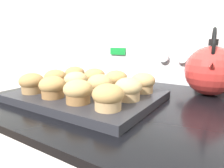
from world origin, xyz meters
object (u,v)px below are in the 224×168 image
(muffin_r0_c0, at_px, (32,83))
(muffin_r0_c1, at_px, (53,87))
(muffin_r0_c3, at_px, (108,97))
(muffin_r0_c2, at_px, (78,92))
(muffin_r2_c0, at_px, (75,75))
(muffin_r1_c3, at_px, (128,89))
(muffin_r2_c2, at_px, (116,80))
(muffin_r1_c0, at_px, (56,79))
(muffin_r1_c1, at_px, (76,81))
(muffin_r2_c3, at_px, (143,83))
(tea_kettle, at_px, (211,70))
(muffin_r1_c2, at_px, (100,85))
(muffin_pan, at_px, (88,96))
(muffin_r2_c1, at_px, (95,77))

(muffin_r0_c0, distance_m, muffin_r0_c1, 0.09)
(muffin_r0_c3, bearing_deg, muffin_r0_c2, 179.62)
(muffin_r0_c1, bearing_deg, muffin_r0_c3, -0.13)
(muffin_r0_c3, bearing_deg, muffin_r2_c0, 145.84)
(muffin_r1_c3, relative_size, muffin_r2_c2, 1.00)
(muffin_r0_c2, height_order, muffin_r2_c2, same)
(muffin_r2_c0, bearing_deg, muffin_r1_c0, -89.78)
(muffin_r1_c0, height_order, muffin_r2_c2, same)
(muffin_r1_c0, distance_m, muffin_r1_c1, 0.09)
(muffin_r2_c2, distance_m, muffin_r2_c3, 0.09)
(muffin_r2_c3, relative_size, tea_kettle, 0.33)
(muffin_r0_c2, distance_m, muffin_r1_c2, 0.09)
(muffin_r2_c3, bearing_deg, tea_kettle, 45.44)
(muffin_pan, relative_size, muffin_r0_c0, 5.63)
(muffin_r1_c1, height_order, tea_kettle, tea_kettle)
(muffin_r1_c1, bearing_deg, muffin_pan, -2.01)
(muffin_r2_c3, distance_m, tea_kettle, 0.23)
(muffin_r0_c1, height_order, muffin_r2_c2, same)
(muffin_r2_c0, distance_m, muffin_r2_c2, 0.18)
(muffin_r0_c3, bearing_deg, muffin_r1_c3, 88.19)
(muffin_r1_c3, distance_m, muffin_r2_c0, 0.29)
(muffin_r1_c0, height_order, muffin_r2_c0, same)
(muffin_r0_c2, height_order, muffin_r1_c3, same)
(muffin_r0_c1, xyz_separation_m, muffin_r1_c0, (-0.09, 0.09, 0.00))
(muffin_r1_c2, relative_size, muffin_r2_c3, 1.00)
(muffin_r0_c0, bearing_deg, muffin_r0_c1, -0.91)
(muffin_r0_c3, relative_size, muffin_r2_c3, 1.00)
(muffin_r2_c1, bearing_deg, tea_kettle, 25.59)
(muffin_pan, xyz_separation_m, muffin_r0_c3, (0.13, -0.09, 0.04))
(muffin_r1_c1, height_order, muffin_r1_c2, same)
(muffin_pan, distance_m, muffin_r1_c0, 0.14)
(muffin_pan, relative_size, muffin_r1_c0, 5.63)
(muffin_r0_c2, distance_m, muffin_r2_c2, 0.18)
(muffin_r2_c2, bearing_deg, tea_kettle, 33.18)
(muffin_pan, height_order, muffin_r2_c2, muffin_r2_c2)
(muffin_r0_c1, xyz_separation_m, muffin_r2_c0, (-0.09, 0.18, 0.00))
(muffin_r2_c2, relative_size, tea_kettle, 0.33)
(muffin_r0_c3, xyz_separation_m, muffin_r1_c2, (-0.09, 0.09, 0.00))
(tea_kettle, bearing_deg, muffin_r2_c1, -154.41)
(muffin_r0_c1, relative_size, muffin_r0_c3, 1.00)
(muffin_r0_c3, bearing_deg, muffin_r2_c2, 116.41)
(muffin_r1_c0, relative_size, muffin_r2_c2, 1.00)
(muffin_r2_c1, xyz_separation_m, muffin_r2_c2, (0.09, -0.00, 0.00))
(muffin_r1_c1, relative_size, muffin_r2_c2, 1.00)
(muffin_r1_c2, relative_size, tea_kettle, 0.33)
(muffin_r0_c3, xyz_separation_m, muffin_r1_c1, (-0.18, 0.09, 0.00))
(muffin_r0_c1, relative_size, muffin_r1_c2, 1.00)
(muffin_r0_c3, distance_m, muffin_r2_c3, 0.18)
(muffin_r1_c3, bearing_deg, muffin_r2_c2, 135.54)
(muffin_r0_c3, height_order, muffin_r1_c1, same)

